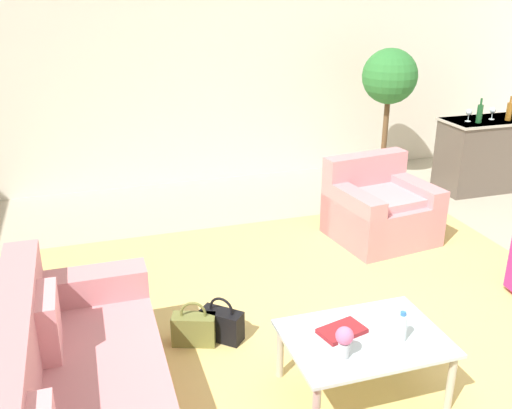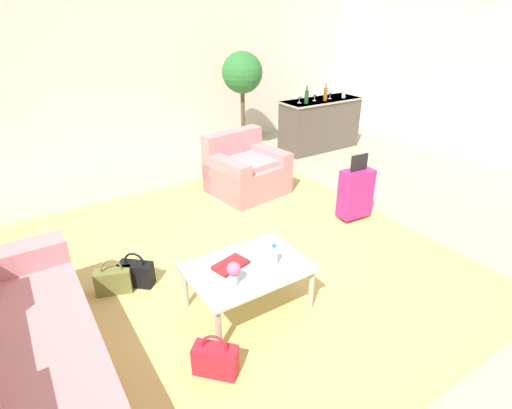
# 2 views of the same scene
# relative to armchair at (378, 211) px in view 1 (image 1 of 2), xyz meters

# --- Properties ---
(ground_plane) EXTENTS (12.00, 12.00, 0.00)m
(ground_plane) POSITION_rel_armchair_xyz_m (-0.89, -1.67, -0.29)
(ground_plane) COLOR #A89E89
(wall_back) EXTENTS (10.24, 0.12, 3.10)m
(wall_back) POSITION_rel_armchair_xyz_m (-0.89, 2.39, 1.26)
(wall_back) COLOR silver
(wall_back) RESTS_ON ground
(area_rug) EXTENTS (5.20, 4.40, 0.01)m
(area_rug) POSITION_rel_armchair_xyz_m (-1.49, -1.47, -0.29)
(area_rug) COLOR tan
(area_rug) RESTS_ON ground
(armchair) EXTENTS (1.05, 0.99, 0.84)m
(armchair) POSITION_rel_armchair_xyz_m (0.00, 0.00, 0.00)
(armchair) COLOR #C67F84
(armchair) RESTS_ON ground
(coffee_table) EXTENTS (1.01, 0.72, 0.43)m
(coffee_table) POSITION_rel_armchair_xyz_m (-1.29, -2.17, 0.09)
(coffee_table) COLOR silver
(coffee_table) RESTS_ON ground
(water_bottle) EXTENTS (0.06, 0.06, 0.20)m
(water_bottle) POSITION_rel_armchair_xyz_m (-1.09, -2.27, 0.23)
(water_bottle) COLOR silver
(water_bottle) RESTS_ON coffee_table
(coffee_table_book) EXTENTS (0.33, 0.25, 0.03)m
(coffee_table_book) POSITION_rel_armchair_xyz_m (-1.41, -2.09, 0.15)
(coffee_table_book) COLOR maroon
(coffee_table_book) RESTS_ON coffee_table
(flower_vase) EXTENTS (0.11, 0.11, 0.21)m
(flower_vase) POSITION_rel_armchair_xyz_m (-1.51, -2.32, 0.26)
(flower_vase) COLOR #B2B7BC
(flower_vase) RESTS_ON coffee_table
(bar_console) EXTENTS (1.54, 0.61, 0.92)m
(bar_console) POSITION_rel_armchair_xyz_m (2.21, 0.93, 0.18)
(bar_console) COLOR brown
(bar_console) RESTS_ON ground
(wine_glass_leftmost) EXTENTS (0.08, 0.08, 0.15)m
(wine_glass_leftmost) POSITION_rel_armchair_xyz_m (1.69, 0.92, 0.73)
(wine_glass_leftmost) COLOR silver
(wine_glass_leftmost) RESTS_ON bar_console
(wine_glass_left_of_centre) EXTENTS (0.08, 0.08, 0.15)m
(wine_glass_left_of_centre) POSITION_rel_armchair_xyz_m (2.03, 0.92, 0.73)
(wine_glass_left_of_centre) COLOR silver
(wine_glass_left_of_centre) RESTS_ON bar_console
(wine_bottle_green) EXTENTS (0.07, 0.07, 0.30)m
(wine_bottle_green) POSITION_rel_armchair_xyz_m (1.76, 0.82, 0.74)
(wine_bottle_green) COLOR #194C23
(wine_bottle_green) RESTS_ON bar_console
(wine_bottle_amber) EXTENTS (0.07, 0.07, 0.30)m
(wine_bottle_amber) POSITION_rel_armchair_xyz_m (2.20, 0.82, 0.74)
(wine_bottle_amber) COLOR brown
(wine_bottle_amber) RESTS_ON bar_console
(handbag_black) EXTENTS (0.33, 0.32, 0.36)m
(handbag_black) POSITION_rel_armchair_xyz_m (-2.02, -1.31, -0.17)
(handbag_black) COLOR black
(handbag_black) RESTS_ON ground
(handbag_olive) EXTENTS (0.35, 0.24, 0.36)m
(handbag_olive) POSITION_rel_armchair_xyz_m (-2.23, -1.31, -0.17)
(handbag_olive) COLOR olive
(handbag_olive) RESTS_ON ground
(potted_ficus) EXTENTS (0.69, 0.69, 1.76)m
(potted_ficus) POSITION_rel_armchair_xyz_m (0.91, 1.53, 0.88)
(potted_ficus) COLOR #84664C
(potted_ficus) RESTS_ON ground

